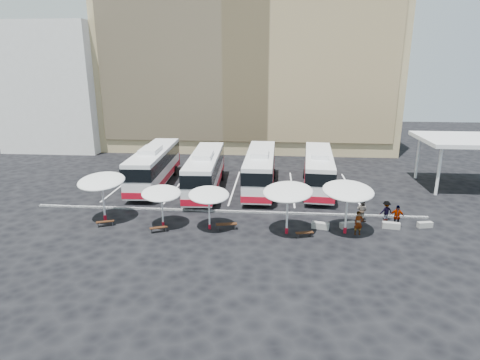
# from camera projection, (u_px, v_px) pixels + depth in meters

# --- Properties ---
(ground) EXTENTS (120.00, 120.00, 0.00)m
(ground) POSITION_uv_depth(u_px,v_px,m) (225.00, 214.00, 34.41)
(ground) COLOR black
(ground) RESTS_ON ground
(sandstone_building) EXTENTS (42.00, 18.25, 29.60)m
(sandstone_building) POSITION_uv_depth(u_px,v_px,m) (250.00, 62.00, 61.36)
(sandstone_building) COLOR tan
(sandstone_building) RESTS_ON ground
(apartment_block) EXTENTS (14.00, 14.00, 18.00)m
(apartment_block) POSITION_uv_depth(u_px,v_px,m) (65.00, 87.00, 60.98)
(apartment_block) COLOR silver
(apartment_block) RESTS_ON ground
(service_canopy) EXTENTS (10.00, 8.00, 5.20)m
(service_canopy) POSITION_uv_depth(u_px,v_px,m) (472.00, 141.00, 40.63)
(service_canopy) COLOR white
(service_canopy) RESTS_ON ground
(curb_divider) EXTENTS (34.00, 0.25, 0.15)m
(curb_divider) POSITION_uv_depth(u_px,v_px,m) (226.00, 211.00, 34.87)
(curb_divider) COLOR black
(curb_divider) RESTS_ON ground
(bay_lines) EXTENTS (24.15, 12.00, 0.01)m
(bay_lines) POSITION_uv_depth(u_px,v_px,m) (235.00, 187.00, 42.06)
(bay_lines) COLOR white
(bay_lines) RESTS_ON ground
(bus_0) EXTENTS (3.54, 13.46, 4.24)m
(bus_0) POSITION_uv_depth(u_px,v_px,m) (154.00, 165.00, 42.14)
(bus_0) COLOR white
(bus_0) RESTS_ON ground
(bus_1) EXTENTS (3.50, 13.20, 4.15)m
(bus_1) POSITION_uv_depth(u_px,v_px,m) (205.00, 170.00, 40.27)
(bus_1) COLOR white
(bus_1) RESTS_ON ground
(bus_2) EXTENTS (3.19, 13.12, 4.15)m
(bus_2) POSITION_uv_depth(u_px,v_px,m) (260.00, 168.00, 40.98)
(bus_2) COLOR white
(bus_2) RESTS_ON ground
(bus_3) EXTENTS (3.69, 12.95, 4.06)m
(bus_3) POSITION_uv_depth(u_px,v_px,m) (318.00, 169.00, 40.88)
(bus_3) COLOR white
(bus_3) RESTS_ON ground
(sunshade_0) EXTENTS (3.91, 3.96, 3.91)m
(sunshade_0) POSITION_uv_depth(u_px,v_px,m) (101.00, 181.00, 32.16)
(sunshade_0) COLOR white
(sunshade_0) RESTS_ON ground
(sunshade_1) EXTENTS (4.06, 4.08, 3.21)m
(sunshade_1) POSITION_uv_depth(u_px,v_px,m) (161.00, 193.00, 31.09)
(sunshade_1) COLOR white
(sunshade_1) RESTS_ON ground
(sunshade_2) EXTENTS (3.88, 3.91, 3.29)m
(sunshade_2) POSITION_uv_depth(u_px,v_px,m) (209.00, 195.00, 30.54)
(sunshade_2) COLOR white
(sunshade_2) RESTS_ON ground
(sunshade_3) EXTENTS (4.79, 4.82, 3.89)m
(sunshade_3) POSITION_uv_depth(u_px,v_px,m) (288.00, 192.00, 29.60)
(sunshade_3) COLOR white
(sunshade_3) RESTS_ON ground
(sunshade_4) EXTENTS (4.20, 4.25, 3.96)m
(sunshade_4) POSITION_uv_depth(u_px,v_px,m) (348.00, 191.00, 29.63)
(sunshade_4) COLOR white
(sunshade_4) RESTS_ON ground
(wood_bench_0) EXTENTS (1.40, 0.86, 0.42)m
(wood_bench_0) POSITION_uv_depth(u_px,v_px,m) (105.00, 222.00, 31.76)
(wood_bench_0) COLOR black
(wood_bench_0) RESTS_ON ground
(wood_bench_1) EXTENTS (1.37, 0.87, 0.41)m
(wood_bench_1) POSITION_uv_depth(u_px,v_px,m) (159.00, 228.00, 30.63)
(wood_bench_1) COLOR black
(wood_bench_1) RESTS_ON ground
(wood_bench_2) EXTENTS (1.69, 0.75, 0.50)m
(wood_bench_2) POSITION_uv_depth(u_px,v_px,m) (226.00, 225.00, 31.07)
(wood_bench_2) COLOR black
(wood_bench_2) RESTS_ON ground
(wood_bench_3) EXTENTS (1.38, 0.69, 0.41)m
(wood_bench_3) POSITION_uv_depth(u_px,v_px,m) (305.00, 233.00, 29.71)
(wood_bench_3) COLOR black
(wood_bench_3) RESTS_ON ground
(conc_bench_0) EXTENTS (1.41, 0.76, 0.50)m
(conc_bench_0) POSITION_uv_depth(u_px,v_px,m) (320.00, 226.00, 31.31)
(conc_bench_0) COLOR gray
(conc_bench_0) RESTS_ON ground
(conc_bench_1) EXTENTS (1.30, 0.84, 0.46)m
(conc_bench_1) POSITION_uv_depth(u_px,v_px,m) (348.00, 225.00, 31.48)
(conc_bench_1) COLOR gray
(conc_bench_1) RESTS_ON ground
(conc_bench_2) EXTENTS (1.37, 0.65, 0.49)m
(conc_bench_2) POSITION_uv_depth(u_px,v_px,m) (391.00, 225.00, 31.36)
(conc_bench_2) COLOR gray
(conc_bench_2) RESTS_ON ground
(conc_bench_3) EXTENTS (1.23, 0.62, 0.44)m
(conc_bench_3) POSITION_uv_depth(u_px,v_px,m) (425.00, 225.00, 31.56)
(conc_bench_3) COLOR gray
(conc_bench_3) RESTS_ON ground
(passenger_0) EXTENTS (0.74, 0.55, 1.84)m
(passenger_0) POSITION_uv_depth(u_px,v_px,m) (358.00, 223.00, 30.06)
(passenger_0) COLOR black
(passenger_0) RESTS_ON ground
(passenger_1) EXTENTS (1.12, 1.11, 1.83)m
(passenger_1) POSITION_uv_depth(u_px,v_px,m) (362.00, 210.00, 32.72)
(passenger_1) COLOR black
(passenger_1) RESTS_ON ground
(passenger_2) EXTENTS (1.17, 0.70, 1.86)m
(passenger_2) POSITION_uv_depth(u_px,v_px,m) (397.00, 217.00, 31.29)
(passenger_2) COLOR black
(passenger_2) RESTS_ON ground
(passenger_3) EXTENTS (1.24, 0.95, 1.70)m
(passenger_3) POSITION_uv_depth(u_px,v_px,m) (386.00, 211.00, 32.73)
(passenger_3) COLOR black
(passenger_3) RESTS_ON ground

